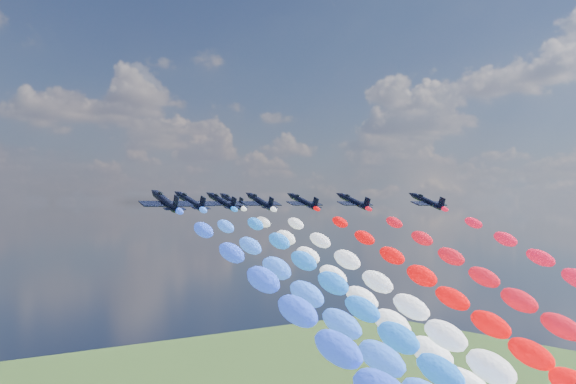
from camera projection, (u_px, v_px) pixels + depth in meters
jet_0 at (165, 201)px, 123.28m from camera, size 9.89×13.01×6.43m
jet_1 at (190, 201)px, 140.86m from camera, size 9.73×12.89×6.43m
jet_2 at (222, 201)px, 155.94m from camera, size 9.81×12.95×6.43m
trail_2 at (418, 369)px, 110.29m from camera, size 6.28×109.97×54.54m
jet_3 at (260, 201)px, 158.20m from camera, size 9.59×12.80×6.43m
trail_3 at (468, 366)px, 112.55m from camera, size 6.28×109.97×54.54m
jet_4 at (232, 202)px, 169.47m from camera, size 9.90×13.02×6.43m
trail_4 at (410, 351)px, 123.82m from camera, size 6.28×109.97×54.54m
jet_5 at (303, 202)px, 168.72m from camera, size 9.62×12.82×6.43m
trail_5 at (509, 352)px, 123.07m from camera, size 6.28×109.97×54.54m
jet_6 at (354, 202)px, 166.31m from camera, size 9.43×12.68×6.43m
jet_7 at (427, 201)px, 163.00m from camera, size 9.55×12.77×6.43m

